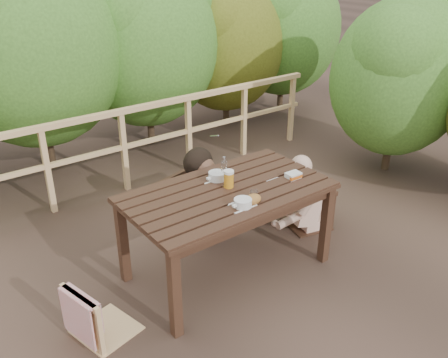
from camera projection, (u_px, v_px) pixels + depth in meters
ground at (227, 269)px, 4.45m from camera, size 60.00×60.00×0.00m
table at (227, 232)px, 4.27m from camera, size 1.74×0.98×0.80m
chair_left at (101, 285)px, 3.55m from camera, size 0.52×0.52×0.86m
chair_far at (187, 185)px, 4.87m from camera, size 0.60×0.60×1.00m
chair_right at (309, 189)px, 4.96m from camera, size 0.51×0.51×0.85m
woman at (185, 165)px, 4.80m from camera, size 0.73×0.82×1.42m
diner_right at (313, 167)px, 4.87m from camera, size 0.77×0.68×1.33m
railing at (124, 151)px, 5.66m from camera, size 5.60×0.10×1.01m
hedge_row at (100, 12)px, 6.12m from camera, size 6.60×1.60×3.80m
soup_near at (243, 204)px, 3.81m from camera, size 0.24×0.24×0.08m
soup_far at (217, 177)px, 4.25m from camera, size 0.26×0.26×0.09m
bread_roll at (253, 199)px, 3.88m from camera, size 0.14×0.11×0.08m
beer_glass at (229, 180)px, 4.10m from camera, size 0.09×0.09×0.17m
bottle at (224, 169)px, 4.21m from camera, size 0.06×0.06×0.23m
tumbler at (254, 195)px, 3.94m from camera, size 0.07×0.07×0.08m
butter_tub at (293, 176)px, 4.29m from camera, size 0.14×0.10×0.06m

